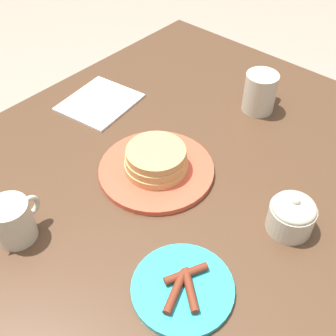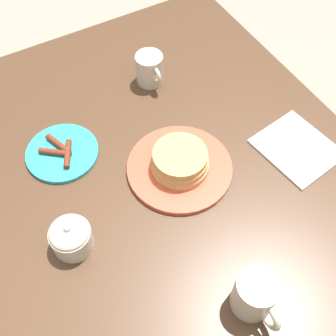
# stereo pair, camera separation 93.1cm
# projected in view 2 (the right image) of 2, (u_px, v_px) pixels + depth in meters

# --- Properties ---
(ground_plane) EXTENTS (8.00, 8.00, 0.00)m
(ground_plane) POSITION_uv_depth(u_px,v_px,m) (169.00, 283.00, 1.55)
(ground_plane) COLOR gray
(dining_table) EXTENTS (1.14, 0.90, 0.73)m
(dining_table) POSITION_uv_depth(u_px,v_px,m) (170.00, 202.00, 1.05)
(dining_table) COLOR #4C3321
(dining_table) RESTS_ON ground_plane
(pancake_plate) EXTENTS (0.24, 0.24, 0.06)m
(pancake_plate) POSITION_uv_depth(u_px,v_px,m) (180.00, 165.00, 0.94)
(pancake_plate) COLOR #DB5138
(pancake_plate) RESTS_ON dining_table
(side_plate_bacon) EXTENTS (0.17, 0.17, 0.02)m
(side_plate_bacon) POSITION_uv_depth(u_px,v_px,m) (62.00, 152.00, 0.98)
(side_plate_bacon) COLOR #2DADBC
(side_plate_bacon) RESTS_ON dining_table
(coffee_mug) EXTENTS (0.11, 0.08, 0.10)m
(coffee_mug) POSITION_uv_depth(u_px,v_px,m) (255.00, 295.00, 0.74)
(coffee_mug) COLOR beige
(coffee_mug) RESTS_ON dining_table
(creamer_pitcher) EXTENTS (0.11, 0.07, 0.09)m
(creamer_pitcher) POSITION_uv_depth(u_px,v_px,m) (149.00, 68.00, 1.08)
(creamer_pitcher) COLOR beige
(creamer_pitcher) RESTS_ON dining_table
(sugar_bowl) EXTENTS (0.08, 0.08, 0.08)m
(sugar_bowl) POSITION_uv_depth(u_px,v_px,m) (71.00, 236.00, 0.82)
(sugar_bowl) COLOR beige
(sugar_bowl) RESTS_ON dining_table
(napkin) EXTENTS (0.19, 0.18, 0.01)m
(napkin) POSITION_uv_depth(u_px,v_px,m) (297.00, 148.00, 0.99)
(napkin) COLOR white
(napkin) RESTS_ON dining_table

